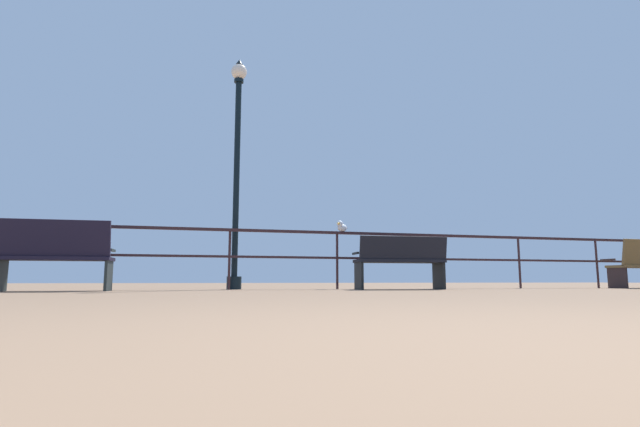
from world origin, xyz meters
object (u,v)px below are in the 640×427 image
object	(u,v)px
bench_near_left	(55,252)
bench_near_right	(401,259)
lamppost_center	(237,159)
seagull_on_rail	(342,227)

from	to	relation	value
bench_near_left	bench_near_right	bearing A→B (deg)	0.10
bench_near_right	lamppost_center	bearing A→B (deg)	162.20
bench_near_right	lamppost_center	world-z (taller)	lamppost_center
lamppost_center	bench_near_left	bearing A→B (deg)	-161.22
bench_near_left	bench_near_right	world-z (taller)	bench_near_left
bench_near_right	seagull_on_rail	world-z (taller)	seagull_on_rail
bench_near_right	lamppost_center	distance (m)	3.38
bench_near_left	seagull_on_rail	distance (m)	4.56
bench_near_right	seagull_on_rail	distance (m)	1.22
bench_near_left	seagull_on_rail	xyz separation A→B (m)	(4.48, 0.65, 0.56)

